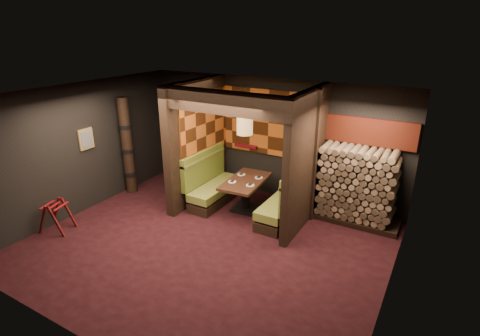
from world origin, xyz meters
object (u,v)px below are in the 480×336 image
booth_bench_left (212,186)px  luggage_rack (56,215)px  firewood_stack (360,187)px  booth_bench_right (286,203)px  totem_column (127,147)px  dining_table (246,189)px  pendant_lamp (245,124)px

booth_bench_left → luggage_rack: bearing=-126.5°
luggage_rack → firewood_stack: 6.28m
booth_bench_right → totem_column: totem_column is taller
booth_bench_right → dining_table: booth_bench_right is taller
booth_bench_left → pendant_lamp: (0.90, -0.04, 1.63)m
booth_bench_left → totem_column: 2.30m
booth_bench_right → pendant_lamp: pendant_lamp is taller
booth_bench_right → pendant_lamp: bearing=-177.9°
firewood_stack → luggage_rack: bearing=-147.0°
booth_bench_right → firewood_stack: (1.35, 0.70, 0.42)m
dining_table → booth_bench_left: bearing=-179.1°
luggage_rack → totem_column: totem_column is taller
dining_table → totem_column: totem_column is taller
luggage_rack → totem_column: bearing=92.1°
dining_table → luggage_rack: bearing=-136.8°
booth_bench_right → totem_column: size_ratio=0.67×
booth_bench_left → luggage_rack: booth_bench_left is taller
dining_table → totem_column: (-2.99, -0.56, 0.69)m
booth_bench_right → totem_column: 4.10m
totem_column → dining_table: bearing=10.7°
luggage_rack → firewood_stack: size_ratio=0.42×
booth_bench_left → dining_table: 0.90m
dining_table → totem_column: size_ratio=0.60×
pendant_lamp → totem_column: 3.14m
booth_bench_right → pendant_lamp: (-1.00, -0.04, 1.63)m
booth_bench_left → booth_bench_right: 1.89m
booth_bench_left → booth_bench_right: (1.89, 0.00, 0.00)m
dining_table → pendant_lamp: bearing=-90.0°
booth_bench_left → dining_table: size_ratio=1.11×
firewood_stack → pendant_lamp: bearing=-162.6°
dining_table → firewood_stack: 2.47m
firewood_stack → booth_bench_right: bearing=-152.7°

